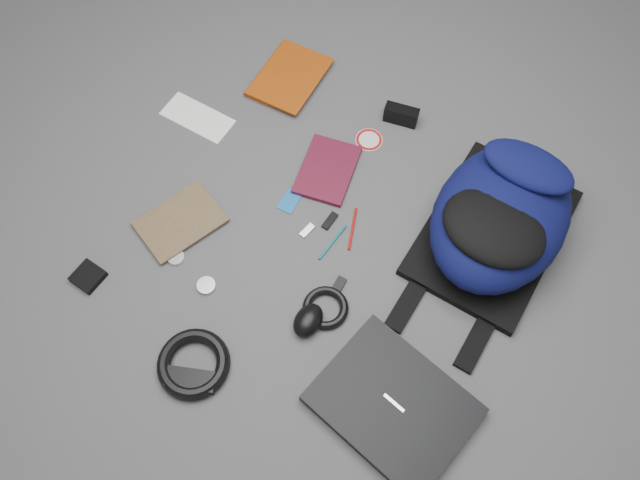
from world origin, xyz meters
The scene contains 22 objects.
ground centered at (0.00, 0.00, 0.00)m, with size 4.00×4.00×0.00m, color #4F4F51.
backpack centered at (0.39, 0.27, 0.11)m, with size 0.36×0.53×0.22m, color black, non-canonical shape.
laptop centered at (0.38, -0.28, 0.02)m, with size 0.36×0.28×0.04m, color black.
textbook_red centered at (-0.48, 0.43, 0.01)m, with size 0.19×0.25×0.03m, color #8A3307.
comic_book centered at (-0.44, -0.13, 0.01)m, with size 0.16×0.22×0.02m, color #B78D0D.
envelope centered at (-0.54, 0.16, 0.00)m, with size 0.22×0.10×0.00m, color white.
dvd_case centered at (-0.11, 0.21, 0.01)m, with size 0.15×0.21×0.02m, color #430C1B.
compact_camera centered at (-0.01, 0.48, 0.03)m, with size 0.10×0.04×0.06m, color black.
sticker_disc centered at (-0.06, 0.37, 0.00)m, with size 0.08×0.08×0.00m, color silver.
pen_teal centered at (0.03, 0.02, 0.00)m, with size 0.01×0.01×0.13m, color #0B6267.
pen_red centered at (0.05, 0.08, 0.00)m, with size 0.01×0.01×0.13m, color #AA0D0D.
id_badge centered at (-0.14, 0.07, 0.00)m, with size 0.05×0.07×0.00m, color #1763AC.
usb_black centered at (-0.01, 0.07, 0.01)m, with size 0.02×0.06×0.01m, color black.
usb_silver centered at (-0.05, 0.01, 0.00)m, with size 0.02×0.05×0.01m, color silver.
key_fob centered at (0.11, -0.08, 0.01)m, with size 0.02×0.04×0.01m, color black.
mouse centered at (0.10, -0.21, 0.03)m, with size 0.07×0.10×0.05m, color black.
headphone_left centered at (-0.31, -0.25, 0.01)m, with size 0.05×0.05×0.01m, color silver.
headphone_right centered at (-0.19, -0.27, 0.01)m, with size 0.05×0.05×0.01m, color #B6B6B9.
cable_coil centered at (0.11, -0.16, 0.01)m, with size 0.12×0.12×0.02m, color black.
power_brick centered at (-0.07, -0.49, 0.02)m, with size 0.12×0.05×0.03m, color black.
power_cord_coil centered at (-0.08, -0.46, 0.02)m, with size 0.18×0.18×0.04m, color black.
pouch centered at (-0.47, -0.41, 0.01)m, with size 0.07×0.07×0.02m, color black.
Camera 1 is at (0.40, -0.64, 1.54)m, focal length 35.00 mm.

